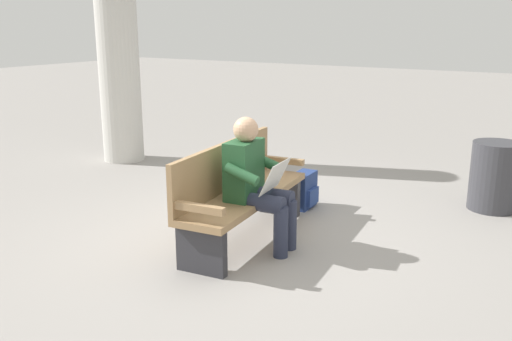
# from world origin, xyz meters

# --- Properties ---
(ground_plane) EXTENTS (40.00, 40.00, 0.00)m
(ground_plane) POSITION_xyz_m (0.00, 0.00, 0.00)
(ground_plane) COLOR gray
(bench_near) EXTENTS (1.84, 0.68, 0.90)m
(bench_near) POSITION_xyz_m (0.01, -0.07, 0.46)
(bench_near) COLOR #9E7A51
(bench_near) RESTS_ON ground
(person_seated) EXTENTS (0.60, 0.60, 1.18)m
(person_seated) POSITION_xyz_m (0.11, 0.18, 0.63)
(person_seated) COLOR #23512D
(person_seated) RESTS_ON ground
(backpack) EXTENTS (0.34, 0.23, 0.39)m
(backpack) POSITION_xyz_m (-1.12, 0.03, 0.19)
(backpack) COLOR navy
(backpack) RESTS_ON ground
(support_pillar) EXTENTS (0.58, 0.58, 3.51)m
(support_pillar) POSITION_xyz_m (-1.68, -3.23, 1.75)
(support_pillar) COLOR beige
(support_pillar) RESTS_ON ground
(trash_bin) EXTENTS (0.51, 0.51, 0.74)m
(trash_bin) POSITION_xyz_m (-2.15, 1.78, 0.37)
(trash_bin) COLOR #38383D
(trash_bin) RESTS_ON ground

